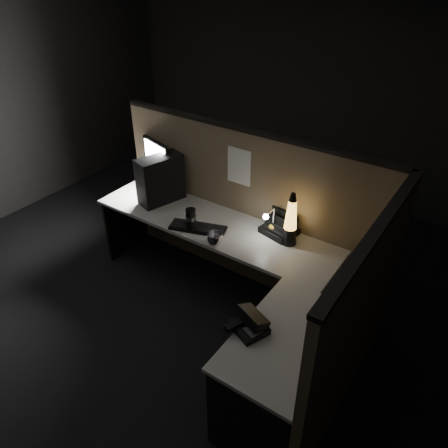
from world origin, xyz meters
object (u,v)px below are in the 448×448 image
Objects in this scene: pc_tower at (160,179)px; lava_lamp at (291,223)px; desk_phone at (250,323)px; monitor at (157,161)px; keyboard at (198,228)px.

lava_lamp is (1.33, 0.06, -0.03)m from pc_tower.
lava_lamp reaches higher than desk_phone.
lava_lamp is at bearing 12.59° from monitor.
desk_phone is at bearing -76.87° from lava_lamp.
keyboard is (0.58, -0.20, -0.21)m from pc_tower.
keyboard is at bearing -160.70° from lava_lamp.
pc_tower is at bearing -25.63° from monitor.
monitor is 1.06× the size of keyboard.
desk_phone is at bearing -15.99° from monitor.
pc_tower is at bearing 142.62° from keyboard.
monitor is at bearing 170.23° from desk_phone.
lava_lamp is at bearing 0.99° from keyboard.
pc_tower reaches higher than desk_phone.
desk_phone is (1.56, -0.93, -0.18)m from pc_tower.
pc_tower is 0.65m from keyboard.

